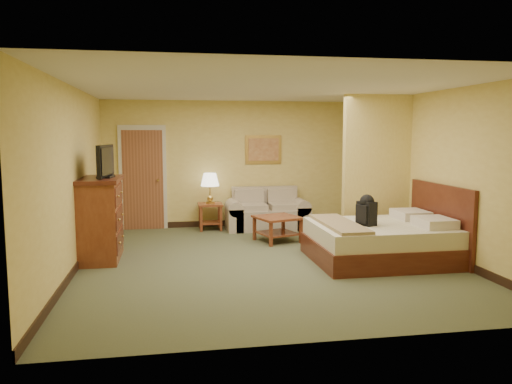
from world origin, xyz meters
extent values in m
plane|color=#4E5537|center=(0.00, 0.00, 0.00)|extent=(6.00, 6.00, 0.00)
plane|color=white|center=(0.00, 0.00, 2.60)|extent=(6.00, 6.00, 0.00)
cube|color=#DDC25E|center=(0.00, 3.00, 1.30)|extent=(5.50, 0.02, 2.60)
cube|color=#DDC25E|center=(-2.75, 0.00, 1.30)|extent=(0.02, 6.00, 2.60)
cube|color=#DDC25E|center=(2.75, 0.00, 1.30)|extent=(0.02, 6.00, 2.60)
cube|color=#DDC25E|center=(2.15, 0.93, 1.30)|extent=(1.20, 0.15, 2.60)
cube|color=beige|center=(-1.95, 2.97, 1.05)|extent=(0.94, 0.06, 2.10)
cube|color=brown|center=(-1.95, 2.96, 1.00)|extent=(0.80, 0.04, 2.00)
cylinder|color=#BA9844|center=(-1.65, 2.90, 1.00)|extent=(0.04, 0.12, 0.04)
cube|color=black|center=(0.00, 2.99, 0.06)|extent=(5.50, 0.02, 0.12)
cube|color=tan|center=(0.52, 2.52, 0.21)|extent=(1.37, 0.73, 0.41)
cube|color=tan|center=(0.52, 2.84, 0.63)|extent=(1.37, 0.18, 0.43)
cube|color=tan|center=(-0.16, 2.52, 0.23)|extent=(0.29, 0.73, 0.46)
cube|color=tan|center=(1.21, 2.52, 0.23)|extent=(0.29, 0.73, 0.46)
cube|color=maroon|center=(-0.63, 2.65, 0.51)|extent=(0.49, 0.49, 0.04)
cube|color=maroon|center=(-0.63, 2.65, 0.15)|extent=(0.41, 0.41, 0.03)
cube|color=maroon|center=(-0.82, 2.46, 0.25)|extent=(0.05, 0.05, 0.50)
cube|color=maroon|center=(-0.43, 2.46, 0.25)|extent=(0.05, 0.05, 0.50)
cube|color=maroon|center=(-0.82, 2.84, 0.25)|extent=(0.05, 0.05, 0.50)
cube|color=maroon|center=(-0.43, 2.84, 0.25)|extent=(0.05, 0.05, 0.50)
cylinder|color=#BA9844|center=(-0.63, 2.65, 0.55)|extent=(0.18, 0.18, 0.04)
cylinder|color=#BA9844|center=(-0.63, 2.65, 0.79)|extent=(0.02, 0.02, 0.31)
cone|color=white|center=(-0.63, 2.65, 1.02)|extent=(0.37, 0.37, 0.26)
cube|color=maroon|center=(0.47, 1.33, 0.44)|extent=(0.89, 0.89, 0.04)
cube|color=maroon|center=(0.47, 1.33, 0.15)|extent=(0.77, 0.77, 0.03)
cube|color=maroon|center=(0.17, 1.03, 0.21)|extent=(0.05, 0.05, 0.43)
cube|color=maroon|center=(0.77, 1.64, 0.21)|extent=(0.05, 0.05, 0.43)
cube|color=#B78E3F|center=(0.52, 2.98, 1.60)|extent=(0.76, 0.03, 0.59)
cube|color=#A95E34|center=(0.52, 2.96, 1.60)|extent=(0.64, 0.02, 0.47)
cube|color=maroon|center=(-2.48, 0.55, 0.60)|extent=(0.55, 1.11, 1.21)
cube|color=#471A10|center=(-2.48, 0.55, 1.24)|extent=(0.62, 1.19, 0.06)
cube|color=black|center=(-2.38, 0.55, 1.28)|extent=(0.25, 0.38, 0.03)
cube|color=black|center=(-2.38, 0.55, 1.52)|extent=(0.16, 0.81, 0.49)
cube|color=#471A10|center=(1.75, -0.26, 0.16)|extent=(2.10, 1.68, 0.32)
cube|color=beige|center=(1.75, -0.26, 0.44)|extent=(2.04, 1.62, 0.25)
cube|color=#471A10|center=(2.71, -0.26, 0.58)|extent=(0.06, 1.79, 1.16)
cube|color=silver|center=(2.40, -0.63, 0.63)|extent=(0.47, 0.58, 0.15)
cube|color=silver|center=(2.40, 0.11, 0.63)|extent=(0.47, 0.58, 0.15)
cube|color=olive|center=(1.07, -0.26, 0.59)|extent=(0.47, 1.58, 0.05)
cube|color=black|center=(1.48, -0.32, 0.75)|extent=(0.27, 0.32, 0.36)
sphere|color=black|center=(1.48, -0.32, 0.92)|extent=(0.21, 0.21, 0.21)
camera|label=1|loc=(-1.42, -7.28, 1.93)|focal=35.00mm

